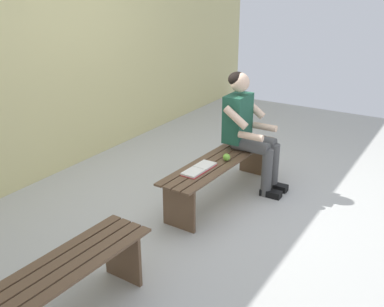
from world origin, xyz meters
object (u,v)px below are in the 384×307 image
object	(u,v)px
bench_near	(221,167)
person_seated	(248,127)
bench_far	(45,292)
book_open	(199,169)
apple	(227,157)

from	to	relation	value
bench_near	person_seated	bearing A→B (deg)	165.32
bench_far	book_open	world-z (taller)	book_open
bench_near	apple	world-z (taller)	apple
bench_near	bench_far	distance (m)	2.31
bench_near	book_open	bearing A→B (deg)	-5.13
bench_near	apple	size ratio (longest dim) A/B	23.45
bench_far	person_seated	xyz separation A→B (m)	(-2.69, 0.10, 0.35)
bench_near	book_open	world-z (taller)	book_open
person_seated	apple	size ratio (longest dim) A/B	16.81
bench_far	book_open	xyz separation A→B (m)	(-1.93, -0.03, 0.12)
bench_far	book_open	size ratio (longest dim) A/B	4.01
bench_near	person_seated	xyz separation A→B (m)	(-0.38, 0.10, 0.35)
bench_near	apple	xyz separation A→B (m)	(0.04, 0.08, 0.14)
bench_far	person_seated	size ratio (longest dim) A/B	1.34
apple	book_open	distance (m)	0.36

